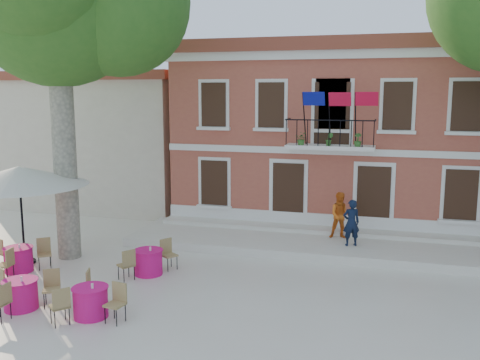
% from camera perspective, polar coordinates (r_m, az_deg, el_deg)
% --- Properties ---
extents(ground, '(90.00, 90.00, 0.00)m').
position_cam_1_polar(ground, '(15.61, -0.58, -11.22)').
color(ground, beige).
rests_on(ground, ground).
extents(main_building, '(13.50, 9.59, 7.50)m').
position_cam_1_polar(main_building, '(24.16, 10.77, 5.16)').
color(main_building, '#AC543E').
rests_on(main_building, ground).
extents(neighbor_west, '(9.40, 9.40, 6.40)m').
position_cam_1_polar(neighbor_west, '(28.58, -12.76, 4.59)').
color(neighbor_west, beige).
rests_on(neighbor_west, ground).
extents(terrace, '(14.00, 3.40, 0.30)m').
position_cam_1_polar(terrace, '(19.29, 8.92, -6.81)').
color(terrace, silver).
rests_on(terrace, ground).
extents(patio_umbrella, '(4.27, 4.27, 3.18)m').
position_cam_1_polar(patio_umbrella, '(18.29, -22.49, 0.38)').
color(patio_umbrella, black).
rests_on(patio_umbrella, ground).
extents(pedestrian_navy, '(0.69, 0.58, 1.60)m').
position_cam_1_polar(pedestrian_navy, '(18.59, 11.79, -4.48)').
color(pedestrian_navy, black).
rests_on(pedestrian_navy, terrace).
extents(pedestrian_orange, '(0.91, 0.77, 1.67)m').
position_cam_1_polar(pedestrian_orange, '(19.44, 10.71, -3.73)').
color(pedestrian_orange, orange).
rests_on(pedestrian_orange, terrace).
extents(cafe_table_0, '(1.76, 1.85, 0.95)m').
position_cam_1_polar(cafe_table_0, '(13.95, -15.66, -12.26)').
color(cafe_table_0, '#CD137A').
rests_on(cafe_table_0, ground).
extents(cafe_table_1, '(1.87, 1.64, 0.95)m').
position_cam_1_polar(cafe_table_1, '(15.00, -22.37, -11.08)').
color(cafe_table_1, '#CD137A').
rests_on(cafe_table_1, ground).
extents(cafe_table_3, '(1.86, 1.73, 0.95)m').
position_cam_1_polar(cafe_table_3, '(18.00, -22.55, -7.69)').
color(cafe_table_3, '#CD137A').
rests_on(cafe_table_3, ground).
extents(cafe_table_4, '(1.43, 1.82, 0.95)m').
position_cam_1_polar(cafe_table_4, '(16.63, -9.75, -8.52)').
color(cafe_table_4, '#CD137A').
rests_on(cafe_table_4, ground).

